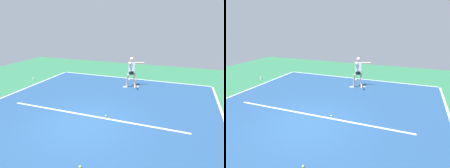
{
  "view_description": "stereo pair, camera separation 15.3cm",
  "coord_description": "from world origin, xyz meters",
  "views": [
    {
      "loc": [
        -3.42,
        5.93,
        3.74
      ],
      "look_at": [
        -0.3,
        -2.44,
        0.9
      ],
      "focal_mm": 31.39,
      "sensor_mm": 36.0,
      "label": 1
    },
    {
      "loc": [
        -3.57,
        5.88,
        3.74
      ],
      "look_at": [
        -0.3,
        -2.44,
        0.9
      ],
      "focal_mm": 31.39,
      "sensor_mm": 36.0,
      "label": 2
    }
  ],
  "objects": [
    {
      "name": "court_surface",
      "position": [
        0.0,
        0.0,
        0.0
      ],
      "size": [
        10.49,
        13.54,
        0.0
      ],
      "primitive_type": "cube",
      "color": "navy",
      "rests_on": "ground_plane"
    },
    {
      "name": "tennis_ball_far_corner",
      "position": [
        -1.1,
        2.18,
        0.03
      ],
      "size": [
        0.07,
        0.07,
        0.07
      ],
      "primitive_type": "sphere",
      "color": "yellow",
      "rests_on": "ground_plane"
    },
    {
      "name": "court_line_baseline_near",
      "position": [
        0.0,
        -6.72,
        0.0
      ],
      "size": [
        10.49,
        0.1,
        0.01
      ],
      "primitive_type": "cube",
      "color": "white",
      "rests_on": "ground_plane"
    },
    {
      "name": "tennis_ball_near_service_line",
      "position": [
        -0.63,
        -0.83,
        0.03
      ],
      "size": [
        0.07,
        0.07,
        0.07
      ],
      "primitive_type": "sphere",
      "color": "#C6E53D",
      "rests_on": "ground_plane"
    },
    {
      "name": "water_bottle",
      "position": [
        5.94,
        -4.03,
        0.11
      ],
      "size": [
        0.07,
        0.07,
        0.22
      ],
      "primitive_type": "cylinder",
      "color": "white",
      "rests_on": "ground_plane"
    },
    {
      "name": "court_line_centre_mark",
      "position": [
        0.0,
        -6.52,
        0.0
      ],
      "size": [
        0.1,
        0.3,
        0.01
      ],
      "primitive_type": "cube",
      "color": "white",
      "rests_on": "ground_plane"
    },
    {
      "name": "tennis_player",
      "position": [
        -0.62,
        -4.86,
        1.06
      ],
      "size": [
        1.13,
        1.39,
        1.84
      ],
      "rotation": [
        0.0,
        0.0,
        0.45
      ],
      "color": "beige",
      "rests_on": "ground_plane"
    },
    {
      "name": "ground_plane",
      "position": [
        0.0,
        0.0,
        0.0
      ],
      "size": [
        23.49,
        23.49,
        0.0
      ],
      "primitive_type": "plane",
      "color": "#2D754C"
    },
    {
      "name": "court_line_service",
      "position": [
        0.0,
        -0.66,
        0.0
      ],
      "size": [
        7.87,
        0.1,
        0.01
      ],
      "primitive_type": "cube",
      "color": "white",
      "rests_on": "ground_plane"
    }
  ]
}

